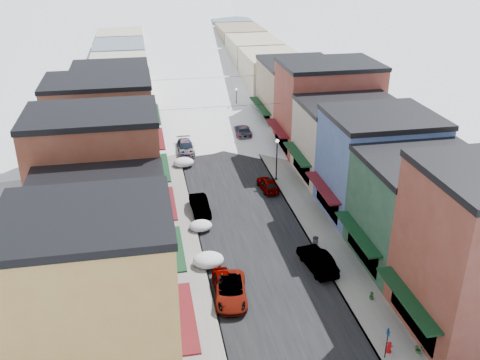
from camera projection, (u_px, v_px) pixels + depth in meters
name	position (u px, v px, depth m)	size (l,w,h in m)	color
road	(200.00, 108.00, 87.68)	(10.00, 160.00, 0.01)	black
sidewalk_left	(159.00, 110.00, 86.53)	(3.20, 160.00, 0.15)	gray
sidewalk_right	(239.00, 105.00, 88.78)	(3.20, 160.00, 0.15)	gray
curb_left	(169.00, 109.00, 86.79)	(0.10, 160.00, 0.15)	slate
curb_right	(230.00, 106.00, 88.51)	(0.10, 160.00, 0.15)	slate
bldg_l_yellow	(94.00, 295.00, 33.12)	(11.30, 8.70, 11.50)	gold
bldg_l_cream	(102.00, 238.00, 41.11)	(11.30, 8.20, 9.50)	beige
bldg_l_brick_near	(98.00, 179.00, 47.52)	(12.30, 8.20, 12.50)	brown
bldg_l_grayblue	(109.00, 160.00, 55.92)	(11.30, 9.20, 9.00)	gray
bldg_l_brick_far	(102.00, 124.00, 63.35)	(13.30, 9.20, 11.00)	brown
bldg_l_tan	(113.00, 104.00, 72.64)	(11.30, 11.20, 10.00)	tan
bldg_r_green	(421.00, 211.00, 45.17)	(11.30, 9.20, 9.50)	#214532
bldg_r_blue	(378.00, 164.00, 52.97)	(11.30, 9.20, 10.50)	#415C94
bldg_r_cream	(348.00, 140.00, 61.39)	(12.30, 9.20, 9.00)	#B8A794
bldg_r_brick_far	(327.00, 106.00, 68.97)	(13.30, 9.20, 11.50)	maroon
bldg_r_tan	(297.00, 93.00, 78.13)	(11.30, 11.20, 9.50)	#997C64
distant_blocks	(185.00, 55.00, 106.49)	(34.00, 55.00, 8.00)	gray
overhead_cables	(209.00, 91.00, 73.94)	(16.40, 15.04, 0.04)	black
car_white_suv	(231.00, 291.00, 41.68)	(2.43, 5.28, 1.47)	silver
car_silver_sedan	(223.00, 283.00, 42.73)	(1.56, 3.88, 1.32)	#9EA2A6
car_dark_hatch	(200.00, 206.00, 54.65)	(1.62, 4.65, 1.53)	black
car_silver_wagon	(185.00, 147.00, 69.51)	(2.11, 5.19, 1.51)	gray
car_green_sedan	(317.00, 260.00, 45.47)	(1.74, 4.98, 1.64)	black
car_gray_suv	(268.00, 184.00, 59.43)	(1.68, 4.17, 1.42)	gray
car_black_sedan	(242.00, 131.00, 75.09)	(2.31, 5.67, 1.65)	black
car_lane_silver	(190.00, 112.00, 83.06)	(1.97, 4.89, 1.67)	gray
car_lane_white	(201.00, 86.00, 96.85)	(2.73, 5.93, 1.65)	silver
fire_hydrant	(389.00, 347.00, 36.30)	(0.50, 0.38, 0.86)	red
parking_sign	(387.00, 341.00, 35.37)	(0.10, 0.33, 2.47)	black
trash_can	(315.00, 242.00, 48.58)	(0.52, 0.52, 0.89)	#5C5F61
streetlamp_near	(277.00, 154.00, 60.63)	(0.41, 0.41, 4.95)	black
streetlamp_far	(236.00, 98.00, 82.93)	(0.35, 0.35, 4.22)	black
planter_near	(418.00, 349.00, 36.25)	(0.58, 0.50, 0.64)	#32672E
planter_far	(372.00, 296.00, 41.58)	(0.36, 0.36, 0.64)	#255024
snow_pile_near	(208.00, 260.00, 46.04)	(2.68, 2.85, 1.13)	white
snow_pile_mid	(201.00, 225.00, 51.60)	(2.21, 2.56, 0.94)	white
snow_pile_far	(184.00, 162.00, 65.65)	(2.54, 2.76, 1.07)	white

